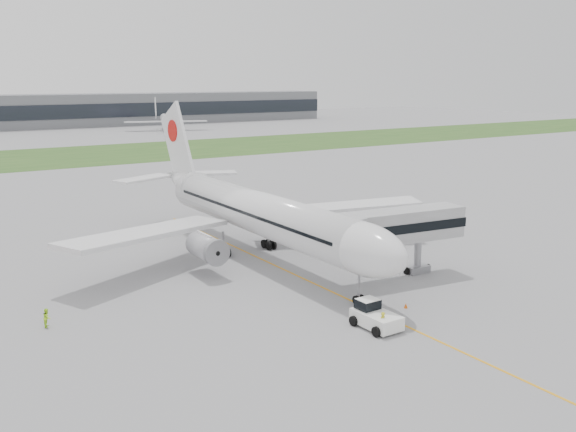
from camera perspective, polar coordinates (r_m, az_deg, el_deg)
ground at (r=73.72m, az=-1.05°, el=-4.47°), size 600.00×600.00×0.00m
apron_markings at (r=69.69m, az=1.11°, el=-5.47°), size 70.00×70.00×0.04m
grass_strip at (r=185.14m, az=-20.99°, el=4.86°), size 600.00×50.00×0.02m
airliner at (r=76.40m, az=-2.98°, el=0.49°), size 48.13×53.95×17.88m
pushback_tug at (r=56.58m, az=7.66°, el=-8.74°), size 3.10×4.49×2.26m
jet_bridge at (r=68.22m, az=9.05°, el=-1.06°), size 16.79×5.21×7.67m
safety_cone_left at (r=57.30m, az=9.84°, el=-9.36°), size 0.40×0.40×0.56m
safety_cone_right at (r=61.64m, az=10.43°, el=-7.84°), size 0.36×0.36×0.49m
ground_crew_near at (r=55.39m, az=8.38°, el=-9.35°), size 0.75×0.57×1.86m
ground_crew_far at (r=59.89m, az=-20.63°, el=-8.45°), size 0.89×0.99×1.66m
distant_aircraft_right at (r=267.29m, az=-10.76°, el=7.47°), size 40.67×38.29×12.59m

